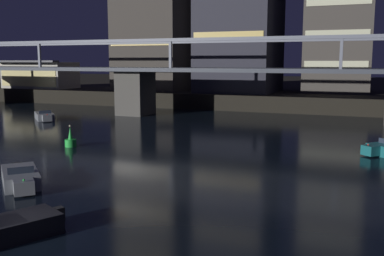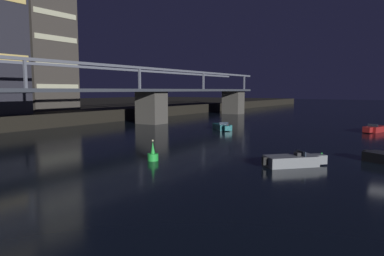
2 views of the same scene
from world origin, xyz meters
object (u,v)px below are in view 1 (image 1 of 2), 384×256
(speedboat_near_right, at_px, (1,231))
(channel_buoy, at_px, (71,141))
(river_bridge, at_px, (256,83))
(tower_central, at_px, (341,20))
(speedboat_mid_center, at_px, (20,178))
(waterfront_pavilion, at_px, (40,75))
(speedboat_near_center, at_px, (45,116))

(speedboat_near_right, relative_size, channel_buoy, 2.81)
(river_bridge, height_order, speedboat_near_right, river_bridge)
(tower_central, height_order, speedboat_mid_center, tower_central)
(waterfront_pavilion, height_order, speedboat_near_right, waterfront_pavilion)
(river_bridge, xyz_separation_m, waterfront_pavilion, (-40.65, 11.91, 0.11))
(tower_central, distance_m, channel_buoy, 47.35)
(river_bridge, xyz_separation_m, channel_buoy, (-9.90, -21.28, -3.85))
(speedboat_mid_center, bearing_deg, speedboat_near_right, -52.65)
(river_bridge, distance_m, speedboat_near_right, 38.25)
(speedboat_near_center, distance_m, speedboat_mid_center, 28.90)
(waterfront_pavilion, bearing_deg, river_bridge, -16.34)
(speedboat_mid_center, bearing_deg, river_bridge, 80.04)
(speedboat_near_center, bearing_deg, speedboat_near_right, -52.83)
(channel_buoy, bearing_deg, speedboat_mid_center, -67.20)
(waterfront_pavilion, bearing_deg, channel_buoy, -47.19)
(speedboat_near_right, height_order, speedboat_mid_center, same)
(tower_central, xyz_separation_m, speedboat_near_right, (-8.34, -58.97, -12.37))
(tower_central, bearing_deg, speedboat_mid_center, -104.15)
(river_bridge, distance_m, waterfront_pavilion, 42.36)
(river_bridge, xyz_separation_m, speedboat_mid_center, (-5.55, -31.62, -3.91))
(speedboat_near_right, bearing_deg, waterfront_pavilion, 128.68)
(waterfront_pavilion, relative_size, channel_buoy, 7.05)
(river_bridge, xyz_separation_m, speedboat_near_center, (-22.99, -8.57, -3.91))
(river_bridge, distance_m, channel_buoy, 23.79)
(river_bridge, relative_size, channel_buoy, 56.58)
(waterfront_pavilion, bearing_deg, tower_central, 10.56)
(speedboat_near_right, height_order, channel_buoy, channel_buoy)
(speedboat_near_center, distance_m, channel_buoy, 18.25)
(waterfront_pavilion, height_order, speedboat_mid_center, waterfront_pavilion)
(waterfront_pavilion, height_order, speedboat_near_center, waterfront_pavilion)
(speedboat_near_center, xyz_separation_m, speedboat_mid_center, (17.44, -23.05, 0.00))
(river_bridge, relative_size, speedboat_near_right, 20.11)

